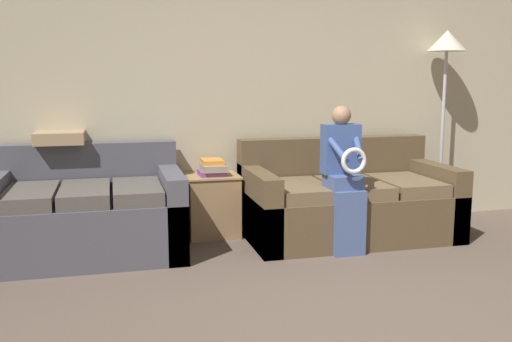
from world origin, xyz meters
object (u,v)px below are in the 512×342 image
at_px(couch_side, 87,215).
at_px(side_shelf, 213,204).
at_px(child_left_seated, 344,174).
at_px(throw_pillow, 60,137).
at_px(couch_main, 347,202).
at_px(book_stack, 213,168).
at_px(floor_lamp, 446,56).

height_order(couch_side, side_shelf, couch_side).
bearing_deg(child_left_seated, side_shelf, 143.25).
bearing_deg(throw_pillow, couch_main, -8.91).
bearing_deg(side_shelf, couch_side, -165.16).
height_order(book_stack, throw_pillow, throw_pillow).
xyz_separation_m(couch_main, side_shelf, (-1.16, 0.30, -0.02)).
relative_size(couch_side, side_shelf, 2.72).
distance_m(couch_main, book_stack, 1.24).
xyz_separation_m(child_left_seated, side_shelf, (-0.96, 0.72, -0.36)).
distance_m(child_left_seated, side_shelf, 1.25).
xyz_separation_m(child_left_seated, floor_lamp, (1.34, 0.74, 0.97)).
relative_size(couch_main, couch_side, 1.20).
distance_m(book_stack, throw_pillow, 1.32).
relative_size(side_shelf, floor_lamp, 0.30).
bearing_deg(couch_side, couch_main, -0.48).
xyz_separation_m(couch_main, book_stack, (-1.16, 0.30, 0.31)).
relative_size(couch_main, book_stack, 6.03).
bearing_deg(floor_lamp, couch_side, -174.84).
bearing_deg(side_shelf, couch_main, -14.59).
height_order(couch_main, throw_pillow, throw_pillow).
bearing_deg(throw_pillow, couch_side, -60.78).
bearing_deg(floor_lamp, book_stack, -179.35).
bearing_deg(couch_main, couch_side, 179.52).
distance_m(child_left_seated, floor_lamp, 1.81).
bearing_deg(child_left_seated, throw_pillow, 160.41).
distance_m(couch_main, floor_lamp, 1.76).
xyz_separation_m(book_stack, floor_lamp, (2.30, 0.03, 0.99)).
distance_m(couch_side, floor_lamp, 3.62).
distance_m(child_left_seated, book_stack, 1.19).
distance_m(book_stack, floor_lamp, 2.50).
bearing_deg(side_shelf, child_left_seated, -36.75).
height_order(child_left_seated, floor_lamp, floor_lamp).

